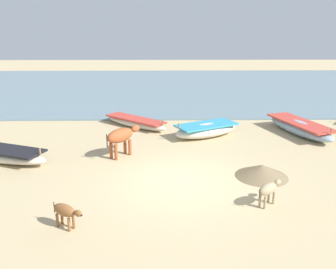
{
  "coord_description": "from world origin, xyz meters",
  "views": [
    {
      "loc": [
        -0.58,
        -10.28,
        4.7
      ],
      "look_at": [
        -0.38,
        3.07,
        0.6
      ],
      "focal_mm": 38.52,
      "sensor_mm": 36.0,
      "label": 1
    }
  ],
  "objects_px": {
    "calf_near_brown": "(66,211)",
    "fishing_boat_4": "(206,130)",
    "calf_far_dun": "(269,189)",
    "fishing_boat_3": "(135,122)",
    "fishing_boat_5": "(300,127)",
    "cow_adult_rust": "(121,136)"
  },
  "relations": [
    {
      "from": "fishing_boat_3",
      "to": "calf_far_dun",
      "type": "xyz_separation_m",
      "value": [
        4.13,
        -7.85,
        0.23
      ]
    },
    {
      "from": "fishing_boat_4",
      "to": "fishing_boat_5",
      "type": "relative_size",
      "value": 0.77
    },
    {
      "from": "fishing_boat_3",
      "to": "cow_adult_rust",
      "type": "distance_m",
      "value": 4.05
    },
    {
      "from": "fishing_boat_4",
      "to": "cow_adult_rust",
      "type": "height_order",
      "value": "cow_adult_rust"
    },
    {
      "from": "cow_adult_rust",
      "to": "calf_near_brown",
      "type": "distance_m",
      "value": 5.0
    },
    {
      "from": "fishing_boat_3",
      "to": "cow_adult_rust",
      "type": "bearing_deg",
      "value": -53.23
    },
    {
      "from": "calf_far_dun",
      "to": "calf_near_brown",
      "type": "bearing_deg",
      "value": 151.31
    },
    {
      "from": "fishing_boat_4",
      "to": "cow_adult_rust",
      "type": "xyz_separation_m",
      "value": [
        -3.41,
        -2.37,
        0.46
      ]
    },
    {
      "from": "fishing_boat_4",
      "to": "calf_near_brown",
      "type": "bearing_deg",
      "value": 32.49
    },
    {
      "from": "fishing_boat_4",
      "to": "calf_far_dun",
      "type": "xyz_separation_m",
      "value": [
        0.94,
        -6.22,
        0.15
      ]
    },
    {
      "from": "cow_adult_rust",
      "to": "calf_near_brown",
      "type": "bearing_deg",
      "value": -148.64
    },
    {
      "from": "fishing_boat_5",
      "to": "fishing_boat_4",
      "type": "bearing_deg",
      "value": -103.2
    },
    {
      "from": "calf_near_brown",
      "to": "fishing_boat_4",
      "type": "bearing_deg",
      "value": 92.61
    },
    {
      "from": "fishing_boat_5",
      "to": "calf_far_dun",
      "type": "xyz_separation_m",
      "value": [
        -3.28,
        -6.55,
        0.15
      ]
    },
    {
      "from": "fishing_boat_4",
      "to": "calf_far_dun",
      "type": "relative_size",
      "value": 3.75
    },
    {
      "from": "fishing_boat_5",
      "to": "calf_far_dun",
      "type": "height_order",
      "value": "fishing_boat_5"
    },
    {
      "from": "fishing_boat_3",
      "to": "fishing_boat_5",
      "type": "relative_size",
      "value": 0.81
    },
    {
      "from": "fishing_boat_3",
      "to": "fishing_boat_4",
      "type": "relative_size",
      "value": 1.05
    },
    {
      "from": "fishing_boat_4",
      "to": "calf_near_brown",
      "type": "xyz_separation_m",
      "value": [
        -4.21,
        -7.29,
        0.13
      ]
    },
    {
      "from": "fishing_boat_5",
      "to": "cow_adult_rust",
      "type": "xyz_separation_m",
      "value": [
        -7.62,
        -2.7,
        0.47
      ]
    },
    {
      "from": "fishing_boat_3",
      "to": "calf_near_brown",
      "type": "xyz_separation_m",
      "value": [
        -1.02,
        -8.92,
        0.21
      ]
    },
    {
      "from": "calf_near_brown",
      "to": "calf_far_dun",
      "type": "bearing_deg",
      "value": 44.41
    }
  ]
}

